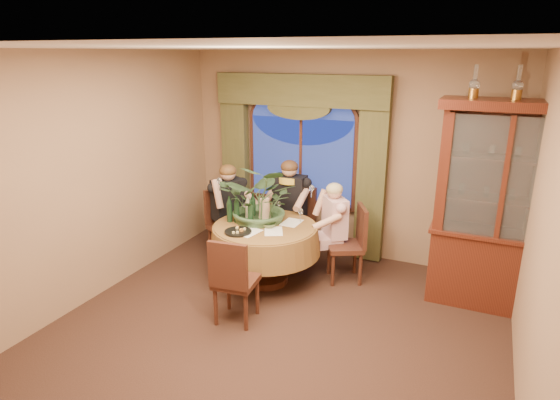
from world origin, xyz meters
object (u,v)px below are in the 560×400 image
at_px(dining_table, 265,254).
at_px(chair_front_left, 236,279).
at_px(chair_right, 345,244).
at_px(wine_bottle_1, 253,206).
at_px(chair_back, 226,225).
at_px(china_cabinet, 499,208).
at_px(chair_back_right, 296,223).
at_px(person_scarf, 290,209).
at_px(wine_bottle_3, 248,209).
at_px(wine_bottle_4, 237,209).
at_px(centerpiece_plant, 262,171).
at_px(olive_bowl, 269,225).
at_px(person_back, 229,212).
at_px(person_pink, 334,229).
at_px(oil_lamp_center, 518,82).
at_px(wine_bottle_2, 251,213).
at_px(wine_bottle_0, 230,209).
at_px(oil_lamp_left, 475,81).
at_px(stoneware_vase, 265,210).

bearing_deg(dining_table, chair_front_left, -83.35).
bearing_deg(chair_right, wine_bottle_1, 77.04).
bearing_deg(chair_back, china_cabinet, 119.73).
xyz_separation_m(chair_back_right, person_scarf, (-0.09, -0.03, 0.21)).
bearing_deg(person_scarf, wine_bottle_3, 72.42).
bearing_deg(china_cabinet, wine_bottle_1, -172.44).
height_order(dining_table, wine_bottle_4, wine_bottle_4).
distance_m(chair_right, centerpiece_plant, 1.37).
relative_size(olive_bowl, wine_bottle_1, 0.51).
height_order(person_back, person_scarf, person_scarf).
bearing_deg(person_pink, wine_bottle_3, 79.51).
bearing_deg(oil_lamp_center, china_cabinet, 0.00).
bearing_deg(person_back, dining_table, 90.00).
distance_m(person_pink, wine_bottle_3, 1.13).
relative_size(china_cabinet, wine_bottle_2, 6.99).
distance_m(person_back, olive_bowl, 0.99).
bearing_deg(wine_bottle_4, wine_bottle_2, -14.89).
distance_m(china_cabinet, chair_back_right, 2.62).
bearing_deg(wine_bottle_2, person_back, 139.00).
xyz_separation_m(oil_lamp_center, wine_bottle_4, (-2.93, -0.57, -1.56)).
xyz_separation_m(china_cabinet, chair_right, (-1.67, -0.09, -0.67)).
height_order(wine_bottle_1, wine_bottle_2, same).
distance_m(person_back, wine_bottle_0, 0.66).
bearing_deg(person_scarf, wine_bottle_2, 80.99).
xyz_separation_m(chair_front_left, wine_bottle_1, (-0.36, 1.09, 0.44)).
bearing_deg(wine_bottle_0, person_pink, 28.29).
height_order(china_cabinet, olive_bowl, china_cabinet).
xyz_separation_m(dining_table, chair_front_left, (0.11, -0.93, 0.10)).
xyz_separation_m(oil_lamp_left, wine_bottle_4, (-2.53, -0.57, -1.56)).
height_order(chair_front_left, wine_bottle_0, wine_bottle_0).
bearing_deg(wine_bottle_1, stoneware_vase, -8.46).
xyz_separation_m(oil_lamp_center, chair_back_right, (-2.51, 0.35, -2.00)).
relative_size(person_back, wine_bottle_4, 4.07).
bearing_deg(stoneware_vase, chair_back, 158.99).
relative_size(chair_back, chair_front_left, 1.00).
relative_size(chair_right, wine_bottle_4, 2.91).
height_order(chair_right, person_back, person_back).
height_order(dining_table, chair_right, chair_right).
height_order(olive_bowl, wine_bottle_2, wine_bottle_2).
xyz_separation_m(person_pink, wine_bottle_0, (-1.16, -0.63, 0.30)).
bearing_deg(wine_bottle_4, china_cabinet, 11.10).
height_order(chair_right, chair_front_left, same).
relative_size(china_cabinet, centerpiece_plant, 2.08).
distance_m(wine_bottle_3, wine_bottle_4, 0.14).
relative_size(chair_back, olive_bowl, 5.75).
xyz_separation_m(chair_back, centerpiece_plant, (0.70, -0.27, 0.90)).
height_order(china_cabinet, person_back, china_cabinet).
bearing_deg(person_pink, dining_table, 90.00).
relative_size(chair_back, person_scarf, 0.69).
bearing_deg(oil_lamp_center, dining_table, -168.07).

